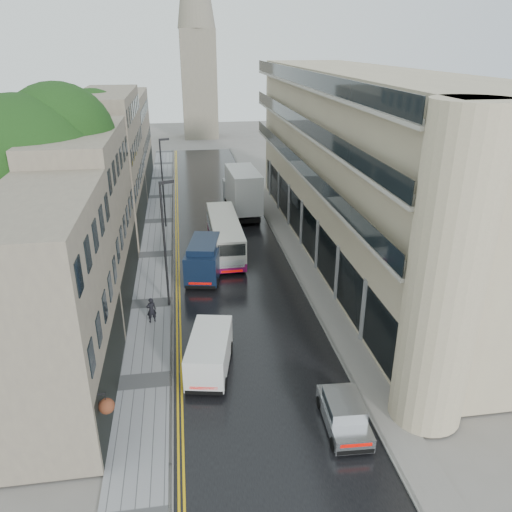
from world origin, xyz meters
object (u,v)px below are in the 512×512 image
object	(u,v)px
white_lorry	(233,198)
lamp_post_far	(163,184)
tree_near	(31,205)
cream_bus	(215,249)
tree_far	(76,167)
white_van	(187,371)
lamp_post_near	(165,247)
pedestrian	(151,310)
navy_van	(186,267)
silver_hatchback	(335,436)

from	to	relation	value
white_lorry	lamp_post_far	size ratio (longest dim) A/B	1.10
tree_near	cream_bus	bearing A→B (deg)	23.33
tree_far	white_van	xyz separation A→B (m)	(8.47, -22.93, -5.18)
white_lorry	lamp_post_near	world-z (taller)	lamp_post_near
white_van	tree_far	bearing A→B (deg)	121.65
tree_far	lamp_post_near	xyz separation A→B (m)	(7.46, -14.20, -2.01)
pedestrian	lamp_post_near	xyz separation A→B (m)	(1.00, 2.05, 3.29)
pedestrian	lamp_post_near	distance (m)	4.00
white_lorry	white_van	bearing A→B (deg)	-104.19
tree_near	lamp_post_far	xyz separation A→B (m)	(7.34, 14.06, -2.80)
white_lorry	navy_van	bearing A→B (deg)	-112.42
white_van	silver_hatchback	bearing A→B (deg)	-28.28
silver_hatchback	lamp_post_far	xyz separation A→B (m)	(-7.45, 28.97, 3.41)
silver_hatchback	pedestrian	xyz separation A→B (m)	(-8.02, 11.66, 0.20)
tree_far	white_lorry	distance (m)	14.11
white_van	lamp_post_far	world-z (taller)	lamp_post_far
white_lorry	pedestrian	distance (m)	19.47
silver_hatchback	cream_bus	bearing A→B (deg)	102.78
tree_far	cream_bus	size ratio (longest dim) A/B	1.25
white_van	pedestrian	world-z (taller)	white_van
cream_bus	navy_van	bearing A→B (deg)	-124.95
cream_bus	tree_far	bearing A→B (deg)	142.97
white_lorry	silver_hatchback	distance (m)	29.85
navy_van	lamp_post_far	bearing A→B (deg)	108.44
navy_van	white_van	bearing A→B (deg)	-80.47
cream_bus	tree_near	bearing A→B (deg)	-157.13
lamp_post_far	tree_far	bearing A→B (deg)	172.73
tree_far	tree_near	bearing A→B (deg)	-91.32
cream_bus	white_lorry	bearing A→B (deg)	75.69
tree_near	navy_van	distance (m)	10.67
tree_far	silver_hatchback	world-z (taller)	tree_far
cream_bus	pedestrian	world-z (taller)	cream_bus
cream_bus	white_van	size ratio (longest dim) A/B	2.17
white_van	lamp_post_near	distance (m)	9.34
tree_near	navy_van	world-z (taller)	tree_near
cream_bus	white_lorry	size ratio (longest dim) A/B	1.12
tree_near	navy_van	bearing A→B (deg)	9.94
tree_near	lamp_post_near	bearing A→B (deg)	-8.79
lamp_post_far	pedestrian	bearing A→B (deg)	-107.71
tree_far	cream_bus	distance (m)	14.50
lamp_post_near	tree_far	bearing A→B (deg)	95.75
tree_far	navy_van	size ratio (longest dim) A/B	2.21
white_van	pedestrian	bearing A→B (deg)	118.08
white_van	lamp_post_near	bearing A→B (deg)	107.94
silver_hatchback	lamp_post_near	bearing A→B (deg)	119.81
white_van	pedestrian	distance (m)	6.97
tree_near	cream_bus	distance (m)	13.48
cream_bus	lamp_post_far	world-z (taller)	lamp_post_far
pedestrian	tree_near	bearing A→B (deg)	-44.18
navy_van	lamp_post_near	size ratio (longest dim) A/B	0.69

